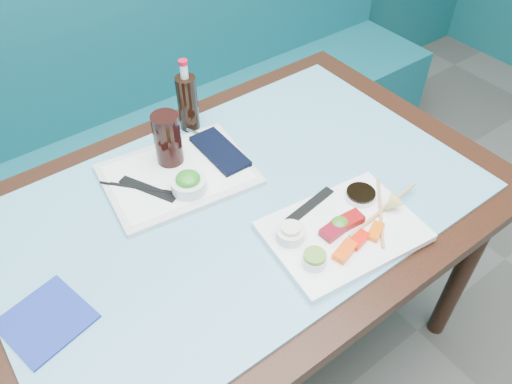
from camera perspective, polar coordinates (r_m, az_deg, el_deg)
booth_bench at (r=2.11m, az=-15.09°, el=4.95°), size 3.00×0.56×1.17m
dining_table at (r=1.35m, az=-1.95°, el=-3.68°), size 1.40×0.90×0.75m
glass_top at (r=1.29m, az=-2.04°, el=-1.11°), size 1.22×0.76×0.01m
sashimi_plate at (r=1.22m, az=9.92°, el=-4.44°), size 0.39×0.30×0.02m
salmon_left at (r=1.16m, az=10.11°, el=-6.67°), size 0.07×0.05×0.02m
salmon_mid at (r=1.19m, az=11.68°, el=-5.38°), size 0.06×0.04×0.01m
salmon_right at (r=1.21m, az=13.50°, el=-4.40°), size 0.06×0.05×0.01m
tuna_left at (r=1.19m, az=8.82°, el=-4.36°), size 0.06×0.04×0.02m
tuna_right at (r=1.22m, az=10.71°, el=-3.16°), size 0.07×0.04×0.02m
seaweed_garnish at (r=1.20m, az=9.55°, el=-3.58°), size 0.06×0.05×0.03m
ramekin_wasabi at (r=1.13m, az=6.67°, el=-7.76°), size 0.06×0.06×0.02m
wasabi_fill at (r=1.11m, az=6.75°, el=-7.24°), size 0.06×0.06×0.01m
ramekin_ginger at (r=1.17m, az=3.95°, el=-4.78°), size 0.09×0.09×0.03m
ginger_fill at (r=1.15m, az=3.99°, el=-4.17°), size 0.06×0.06×0.01m
soy_dish at (r=1.28m, az=11.84°, el=-0.43°), size 0.09×0.09×0.02m
soy_fill at (r=1.28m, az=11.91°, el=-0.08°), size 0.08×0.08×0.01m
lemon_wedge at (r=1.26m, az=15.76°, el=-1.17°), size 0.06×0.06×0.05m
chopstick_sleeve at (r=1.25m, az=6.18°, el=-1.51°), size 0.16×0.05×0.00m
wooden_chopstick_a at (r=1.26m, az=14.04°, el=-2.13°), size 0.17×0.17×0.01m
wooden_chopstick_b at (r=1.27m, az=14.35°, el=-1.92°), size 0.26×0.04×0.01m
serving_tray at (r=1.36m, az=-8.87°, el=1.96°), size 0.42×0.33×0.01m
paper_placemat at (r=1.35m, az=-8.91°, el=2.22°), size 0.38×0.29×0.00m
seaweed_bowl at (r=1.29m, az=-7.70°, el=0.79°), size 0.12×0.12×0.04m
seaweed_salad at (r=1.27m, az=-7.79°, el=1.50°), size 0.08×0.08×0.03m
cola_glass at (r=1.35m, az=-10.07°, el=5.98°), size 0.09×0.09×0.15m
navy_pouch at (r=1.40m, az=-4.16°, el=4.68°), size 0.09×0.19×0.02m
fork at (r=1.47m, az=-6.64°, el=6.62°), size 0.04×0.08×0.01m
black_chopstick_a at (r=1.32m, az=-12.40°, el=0.28°), size 0.17×0.20×0.01m
black_chopstick_b at (r=1.32m, az=-12.09°, el=0.41°), size 0.15×0.16×0.01m
tray_sleeve at (r=1.32m, az=-12.24°, el=0.32°), size 0.10×0.16×0.00m
cola_bottle_body at (r=1.48m, az=-7.81°, el=10.03°), size 0.08×0.08×0.17m
cola_bottle_neck at (r=1.42m, az=-8.23°, el=13.54°), size 0.03×0.03×0.04m
cola_bottle_cap at (r=1.41m, az=-8.35°, el=14.47°), size 0.03×0.03×0.01m
blue_napkin at (r=1.15m, az=-22.85°, el=-13.34°), size 0.19×0.19×0.01m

